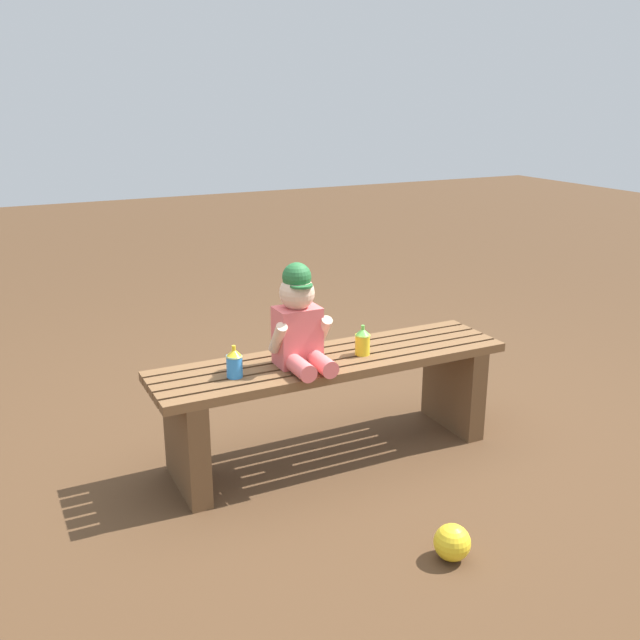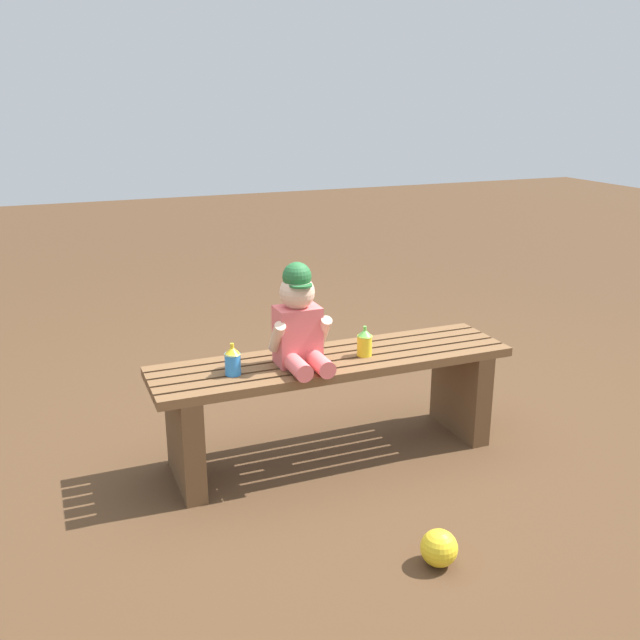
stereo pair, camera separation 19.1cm
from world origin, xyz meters
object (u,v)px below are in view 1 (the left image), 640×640
(park_bench, at_px, (332,390))
(sippy_cup_left, at_px, (234,362))
(sippy_cup_right, at_px, (363,341))
(toy_ball, at_px, (452,542))
(child_figure, at_px, (299,322))

(park_bench, distance_m, sippy_cup_left, 0.47)
(sippy_cup_right, height_order, toy_ball, sippy_cup_right)
(child_figure, relative_size, sippy_cup_right, 3.26)
(park_bench, relative_size, toy_ball, 12.12)
(sippy_cup_left, bearing_deg, sippy_cup_right, 0.00)
(sippy_cup_left, xyz_separation_m, sippy_cup_right, (0.55, 0.00, 0.00))
(sippy_cup_left, relative_size, toy_ball, 1.02)
(park_bench, height_order, child_figure, child_figure)
(toy_ball, bearing_deg, sippy_cup_left, 120.15)
(child_figure, bearing_deg, toy_ball, -76.84)
(child_figure, xyz_separation_m, toy_ball, (0.18, -0.78, -0.55))
(child_figure, height_order, toy_ball, child_figure)
(toy_ball, bearing_deg, sippy_cup_right, 82.87)
(park_bench, relative_size, child_figure, 3.62)
(park_bench, xyz_separation_m, child_figure, (-0.15, -0.03, 0.32))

